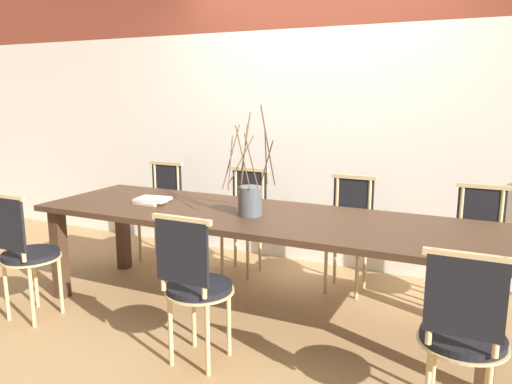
{
  "coord_description": "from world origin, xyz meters",
  "views": [
    {
      "loc": [
        1.4,
        -2.94,
        1.53
      ],
      "look_at": [
        0.0,
        0.0,
        0.87
      ],
      "focal_mm": 35.0,
      "sensor_mm": 36.0,
      "label": 1
    }
  ],
  "objects_px": {
    "dining_table": "(256,225)",
    "vase_centerpiece": "(250,199)",
    "chair_far_center": "(348,228)",
    "chair_near_center": "(463,332)",
    "book_stack": "(152,200)"
  },
  "relations": [
    {
      "from": "dining_table",
      "to": "vase_centerpiece",
      "type": "distance_m",
      "value": 0.2
    },
    {
      "from": "dining_table",
      "to": "chair_far_center",
      "type": "relative_size",
      "value": 3.5
    },
    {
      "from": "dining_table",
      "to": "chair_near_center",
      "type": "relative_size",
      "value": 3.5
    },
    {
      "from": "dining_table",
      "to": "chair_far_center",
      "type": "xyz_separation_m",
      "value": [
        0.45,
        0.73,
        -0.15
      ]
    },
    {
      "from": "chair_far_center",
      "to": "book_stack",
      "type": "distance_m",
      "value": 1.51
    },
    {
      "from": "chair_far_center",
      "to": "book_stack",
      "type": "xyz_separation_m",
      "value": [
        -1.28,
        -0.76,
        0.25
      ]
    },
    {
      "from": "dining_table",
      "to": "book_stack",
      "type": "bearing_deg",
      "value": -177.83
    },
    {
      "from": "dining_table",
      "to": "chair_near_center",
      "type": "distance_m",
      "value": 1.54
    },
    {
      "from": "chair_near_center",
      "to": "book_stack",
      "type": "xyz_separation_m",
      "value": [
        -2.19,
        0.7,
        0.25
      ]
    },
    {
      "from": "chair_near_center",
      "to": "chair_far_center",
      "type": "height_order",
      "value": "same"
    },
    {
      "from": "chair_far_center",
      "to": "book_stack",
      "type": "relative_size",
      "value": 3.55
    },
    {
      "from": "vase_centerpiece",
      "to": "chair_far_center",
      "type": "bearing_deg",
      "value": 59.4
    },
    {
      "from": "book_stack",
      "to": "chair_near_center",
      "type": "bearing_deg",
      "value": -17.73
    },
    {
      "from": "vase_centerpiece",
      "to": "book_stack",
      "type": "height_order",
      "value": "vase_centerpiece"
    },
    {
      "from": "chair_near_center",
      "to": "vase_centerpiece",
      "type": "distance_m",
      "value": 1.56
    }
  ]
}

